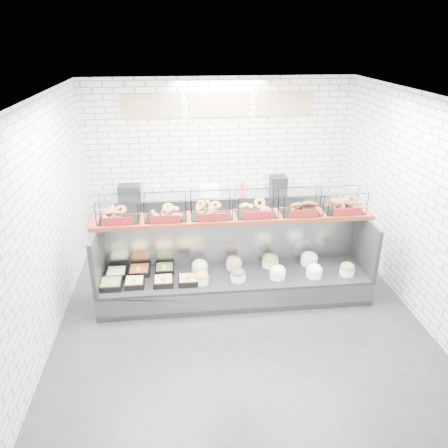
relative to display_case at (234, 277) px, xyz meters
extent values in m
plane|color=black|center=(0.01, -0.34, -0.33)|extent=(5.50, 5.50, 0.00)
cube|color=silver|center=(0.01, 2.41, 1.17)|extent=(5.00, 0.02, 3.00)
cube|color=silver|center=(-2.49, -0.34, 1.17)|extent=(0.02, 5.50, 3.00)
cube|color=silver|center=(2.51, -0.34, 1.17)|extent=(0.02, 5.50, 3.00)
cube|color=white|center=(0.01, -0.34, 2.67)|extent=(5.00, 5.50, 0.02)
cube|color=tan|center=(-1.19, 2.38, 2.17)|extent=(1.05, 0.03, 0.42)
cube|color=tan|center=(0.01, 2.38, 2.17)|extent=(1.05, 0.03, 0.42)
cube|color=tan|center=(1.21, 2.38, 2.17)|extent=(1.05, 0.03, 0.42)
cube|color=black|center=(0.01, -0.04, -0.13)|extent=(4.00, 0.90, 0.40)
cube|color=#93969B|center=(0.01, -0.48, -0.11)|extent=(4.00, 0.03, 0.28)
cube|color=#93969B|center=(0.01, 0.37, 0.47)|extent=(4.00, 0.08, 0.80)
cube|color=black|center=(-1.96, -0.04, 0.47)|extent=(0.06, 0.90, 0.80)
cube|color=black|center=(1.98, -0.04, 0.47)|extent=(0.06, 0.90, 0.80)
cube|color=black|center=(-1.79, -0.22, 0.11)|extent=(0.31, 0.31, 0.08)
cube|color=olive|center=(-1.79, -0.22, 0.15)|extent=(0.26, 0.26, 0.04)
cube|color=#FBEA57|center=(-1.79, -0.32, 0.20)|extent=(0.06, 0.01, 0.08)
cube|color=black|center=(-1.75, 0.09, 0.11)|extent=(0.29, 0.29, 0.08)
cube|color=silver|center=(-1.75, 0.09, 0.15)|extent=(0.25, 0.25, 0.04)
cube|color=#FBEA57|center=(-1.75, -0.01, 0.20)|extent=(0.06, 0.01, 0.08)
cube|color=black|center=(-1.46, -0.21, 0.11)|extent=(0.28, 0.28, 0.08)
cube|color=#E8DC76|center=(-1.46, -0.21, 0.15)|extent=(0.24, 0.24, 0.04)
cube|color=#FBEA57|center=(-1.46, -0.31, 0.20)|extent=(0.06, 0.01, 0.08)
cube|color=black|center=(-1.41, 0.13, 0.11)|extent=(0.31, 0.31, 0.08)
cube|color=#C26129|center=(-1.41, 0.13, 0.15)|extent=(0.26, 0.26, 0.04)
cube|color=#FBEA57|center=(-1.41, 0.02, 0.20)|extent=(0.06, 0.01, 0.08)
cube|color=black|center=(-1.05, -0.22, 0.11)|extent=(0.28, 0.28, 0.08)
cube|color=#E2BF73|center=(-1.05, -0.22, 0.15)|extent=(0.24, 0.24, 0.04)
cube|color=#FBEA57|center=(-1.05, -0.31, 0.20)|extent=(0.06, 0.01, 0.08)
cube|color=black|center=(-1.04, 0.14, 0.11)|extent=(0.28, 0.28, 0.08)
cube|color=olive|center=(-1.04, 0.14, 0.15)|extent=(0.24, 0.24, 0.04)
cube|color=#FBEA57|center=(-1.04, 0.04, 0.20)|extent=(0.06, 0.01, 0.08)
cube|color=black|center=(-0.70, -0.22, 0.11)|extent=(0.28, 0.28, 0.08)
cube|color=#CDC169|center=(-0.70, -0.22, 0.15)|extent=(0.24, 0.24, 0.04)
cube|color=#FBEA57|center=(-0.70, -0.32, 0.20)|extent=(0.06, 0.01, 0.08)
cylinder|color=white|center=(-0.51, -0.24, 0.13)|extent=(0.21, 0.21, 0.11)
ellipsoid|color=orange|center=(-0.51, -0.24, 0.19)|extent=(0.21, 0.21, 0.15)
cylinder|color=white|center=(-0.51, 0.09, 0.13)|extent=(0.24, 0.24, 0.11)
ellipsoid|color=silver|center=(-0.51, 0.09, 0.19)|extent=(0.24, 0.24, 0.17)
cylinder|color=white|center=(0.03, -0.21, 0.13)|extent=(0.22, 0.22, 0.11)
ellipsoid|color=brown|center=(0.03, -0.21, 0.19)|extent=(0.22, 0.22, 0.15)
cylinder|color=white|center=(0.01, 0.14, 0.13)|extent=(0.24, 0.24, 0.11)
ellipsoid|color=tan|center=(0.01, 0.14, 0.19)|extent=(0.24, 0.24, 0.17)
cylinder|color=white|center=(0.62, -0.21, 0.13)|extent=(0.24, 0.24, 0.11)
ellipsoid|color=white|center=(0.62, -0.21, 0.19)|extent=(0.23, 0.23, 0.16)
cylinder|color=white|center=(0.58, 0.14, 0.13)|extent=(0.26, 0.26, 0.11)
ellipsoid|color=olive|center=(0.58, 0.14, 0.19)|extent=(0.25, 0.25, 0.18)
cylinder|color=white|center=(1.16, -0.23, 0.13)|extent=(0.24, 0.24, 0.11)
ellipsoid|color=white|center=(1.16, -0.23, 0.19)|extent=(0.23, 0.23, 0.16)
cylinder|color=white|center=(1.19, 0.15, 0.13)|extent=(0.26, 0.26, 0.11)
ellipsoid|color=white|center=(1.19, 0.15, 0.19)|extent=(0.26, 0.26, 0.18)
cylinder|color=white|center=(1.67, -0.23, 0.13)|extent=(0.22, 0.22, 0.11)
ellipsoid|color=olive|center=(1.67, -0.23, 0.19)|extent=(0.22, 0.22, 0.15)
cube|color=#521A11|center=(0.01, 0.18, 0.90)|extent=(4.10, 0.50, 0.06)
cube|color=black|center=(-1.63, 0.18, 1.10)|extent=(0.60, 0.38, 0.34)
cube|color=maroon|center=(-1.63, -0.03, 1.00)|extent=(0.42, 0.02, 0.11)
cube|color=black|center=(-0.98, 0.18, 1.10)|extent=(0.60, 0.38, 0.34)
cube|color=maroon|center=(-0.98, -0.03, 1.00)|extent=(0.42, 0.02, 0.11)
cube|color=black|center=(-0.32, 0.18, 1.10)|extent=(0.60, 0.38, 0.34)
cube|color=maroon|center=(-0.32, -0.03, 1.00)|extent=(0.42, 0.02, 0.11)
cube|color=black|center=(0.34, 0.18, 1.10)|extent=(0.60, 0.38, 0.34)
cube|color=maroon|center=(0.34, -0.03, 1.00)|extent=(0.42, 0.02, 0.11)
cube|color=black|center=(1.00, 0.18, 1.10)|extent=(0.60, 0.38, 0.34)
cube|color=maroon|center=(1.00, -0.03, 1.00)|extent=(0.42, 0.02, 0.11)
cube|color=black|center=(1.65, 0.18, 1.10)|extent=(0.60, 0.38, 0.34)
cube|color=maroon|center=(1.65, -0.03, 1.00)|extent=(0.42, 0.02, 0.11)
cube|color=#93969B|center=(0.01, 2.09, 0.12)|extent=(4.00, 0.60, 0.90)
cube|color=black|center=(-1.69, 2.08, 0.69)|extent=(0.40, 0.30, 0.24)
cube|color=silver|center=(-0.20, 2.10, 0.66)|extent=(0.35, 0.28, 0.18)
cylinder|color=#D53E35|center=(0.41, 2.07, 0.68)|extent=(0.09, 0.09, 0.22)
cube|color=black|center=(1.12, 2.12, 0.72)|extent=(0.30, 0.30, 0.30)
camera|label=1|loc=(-0.76, -5.65, 3.40)|focal=35.00mm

